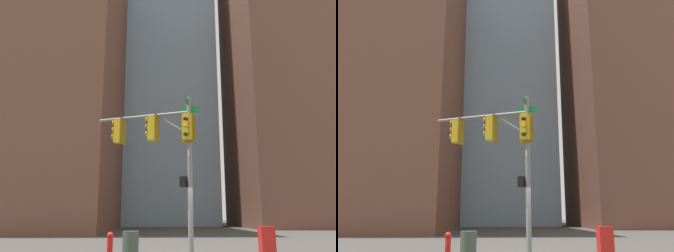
# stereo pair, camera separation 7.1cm
# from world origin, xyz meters

# --- Properties ---
(signal_pole_assembly) EXTENTS (2.18, 4.19, 6.17)m
(signal_pole_assembly) POSITION_xyz_m (-0.48, -0.77, 4.39)
(signal_pole_assembly) COLOR slate
(signal_pole_assembly) RESTS_ON ground_plane
(fire_hydrant) EXTENTS (0.34, 0.26, 0.87)m
(fire_hydrant) POSITION_xyz_m (-0.59, -2.76, 0.47)
(fire_hydrant) COLOR red
(fire_hydrant) RESTS_ON ground_plane
(litter_bin) EXTENTS (0.56, 0.56, 0.95)m
(litter_bin) POSITION_xyz_m (0.66, -1.92, 0.47)
(litter_bin) COLOR #384738
(litter_bin) RESTS_ON ground_plane
(newspaper_box) EXTENTS (0.48, 0.59, 1.05)m
(newspaper_box) POSITION_xyz_m (-0.97, 3.39, 0.53)
(newspaper_box) COLOR red
(newspaper_box) RESTS_ON ground_plane
(building_brick_nearside) EXTENTS (21.27, 17.99, 37.02)m
(building_brick_nearside) POSITION_xyz_m (-23.63, -14.11, 18.51)
(building_brick_nearside) COLOR brown
(building_brick_nearside) RESTS_ON ground_plane
(building_brick_midblock) EXTENTS (17.59, 19.74, 42.76)m
(building_brick_midblock) POSITION_xyz_m (-32.00, 20.15, 21.38)
(building_brick_midblock) COLOR brown
(building_brick_midblock) RESTS_ON ground_plane
(building_glass_tower) EXTENTS (28.13, 22.40, 73.56)m
(building_glass_tower) POSITION_xyz_m (-48.16, -2.84, 36.78)
(building_glass_tower) COLOR #7A99B2
(building_glass_tower) RESTS_ON ground_plane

